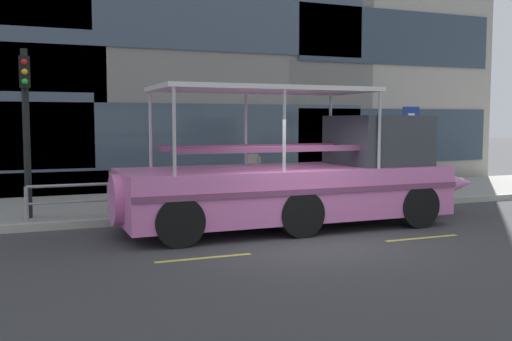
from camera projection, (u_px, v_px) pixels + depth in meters
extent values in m
plane|color=#3D3D3F|center=(303.00, 240.00, 12.11)|extent=(120.00, 120.00, 0.00)
cube|color=#99968E|center=(219.00, 201.00, 17.28)|extent=(32.00, 4.80, 0.18)
cube|color=#B2ADA3|center=(249.00, 213.00, 14.98)|extent=(32.00, 0.18, 0.18)
cube|color=#DBD64C|center=(204.00, 258.00, 10.49)|extent=(1.80, 0.12, 0.01)
cube|color=#DBD64C|center=(422.00, 238.00, 12.28)|extent=(1.80, 0.12, 0.01)
cube|color=#3D4C5B|center=(195.00, 136.00, 19.70)|extent=(13.02, 0.06, 2.17)
cube|color=#3D4C5B|center=(194.00, 17.00, 19.37)|extent=(13.02, 0.06, 2.17)
cube|color=#2D3D4C|center=(397.00, 136.00, 22.77)|extent=(8.60, 0.06, 2.08)
cube|color=#2D3D4C|center=(399.00, 38.00, 22.45)|extent=(8.60, 0.06, 2.08)
cylinder|color=gray|center=(252.00, 178.00, 15.30)|extent=(11.08, 0.07, 0.07)
cylinder|color=gray|center=(252.00, 193.00, 15.33)|extent=(11.08, 0.06, 0.06)
cylinder|color=gray|center=(26.00, 204.00, 13.27)|extent=(0.09, 0.09, 0.79)
cylinder|color=gray|center=(109.00, 200.00, 13.96)|extent=(0.09, 0.09, 0.79)
cylinder|color=gray|center=(184.00, 196.00, 14.64)|extent=(0.09, 0.09, 0.79)
cylinder|color=gray|center=(252.00, 193.00, 15.33)|extent=(0.09, 0.09, 0.79)
cylinder|color=gray|center=(314.00, 190.00, 16.02)|extent=(0.09, 0.09, 0.79)
cylinder|color=gray|center=(371.00, 187.00, 16.71)|extent=(0.09, 0.09, 0.79)
cylinder|color=gray|center=(424.00, 184.00, 17.40)|extent=(0.09, 0.09, 0.79)
cylinder|color=black|center=(27.00, 134.00, 13.59)|extent=(0.16, 0.16, 3.95)
cube|color=black|center=(25.00, 72.00, 13.28)|extent=(0.24, 0.20, 0.72)
sphere|color=red|center=(24.00, 62.00, 13.16)|extent=(0.14, 0.14, 0.14)
sphere|color=gold|center=(25.00, 72.00, 13.18)|extent=(0.14, 0.14, 0.14)
sphere|color=green|center=(25.00, 81.00, 13.20)|extent=(0.14, 0.14, 0.14)
cylinder|color=#4C4F54|center=(409.00, 152.00, 17.94)|extent=(0.08, 0.08, 2.69)
cube|color=navy|center=(411.00, 119.00, 17.81)|extent=(0.60, 0.04, 0.76)
cube|color=white|center=(411.00, 119.00, 17.79)|extent=(0.24, 0.01, 0.36)
cube|color=pink|center=(286.00, 192.00, 13.44)|extent=(7.55, 2.53, 1.13)
cone|color=pink|center=(447.00, 183.00, 15.16)|extent=(1.70, 1.08, 1.08)
cylinder|color=pink|center=(120.00, 200.00, 12.03)|extent=(0.38, 1.08, 1.08)
cube|color=#783F64|center=(312.00, 192.00, 12.24)|extent=(7.55, 0.04, 0.12)
sphere|color=white|center=(460.00, 181.00, 15.32)|extent=(0.22, 0.22, 0.22)
cube|color=#33383D|center=(377.00, 140.00, 14.25)|extent=(1.89, 2.12, 1.19)
cube|color=silver|center=(264.00, 89.00, 13.03)|extent=(4.91, 2.33, 0.10)
cylinder|color=#B2B2B7|center=(330.00, 129.00, 15.00)|extent=(0.07, 0.07, 1.71)
cylinder|color=#B2B2B7|center=(379.00, 130.00, 12.95)|extent=(0.07, 0.07, 1.71)
cylinder|color=#B2B2B7|center=(246.00, 129.00, 14.13)|extent=(0.07, 0.07, 1.71)
cylinder|color=#B2B2B7|center=(284.00, 131.00, 12.08)|extent=(0.07, 0.07, 1.71)
cylinder|color=#B2B2B7|center=(150.00, 130.00, 13.26)|extent=(0.07, 0.07, 1.71)
cylinder|color=#B2B2B7|center=(174.00, 132.00, 11.21)|extent=(0.07, 0.07, 1.71)
cube|color=#783F64|center=(254.00, 147.00, 13.70)|extent=(4.52, 0.28, 0.12)
cube|color=#783F64|center=(274.00, 149.00, 12.58)|extent=(4.52, 0.28, 0.12)
cylinder|color=black|center=(364.00, 194.00, 15.60)|extent=(1.00, 0.28, 1.00)
cylinder|color=black|center=(418.00, 206.00, 13.45)|extent=(1.00, 0.28, 1.00)
cylinder|color=black|center=(259.00, 200.00, 14.47)|extent=(1.00, 0.28, 1.00)
cylinder|color=black|center=(301.00, 214.00, 12.32)|extent=(1.00, 0.28, 1.00)
cylinder|color=black|center=(154.00, 206.00, 13.49)|extent=(1.00, 0.28, 1.00)
cylinder|color=black|center=(179.00, 222.00, 11.34)|extent=(1.00, 0.28, 1.00)
cylinder|color=#1E2338|center=(360.00, 181.00, 17.94)|extent=(0.11, 0.11, 0.85)
cylinder|color=#1E2338|center=(359.00, 181.00, 18.10)|extent=(0.11, 0.11, 0.85)
cube|color=navy|center=(360.00, 158.00, 17.96)|extent=(0.27, 0.36, 0.60)
cylinder|color=navy|center=(362.00, 159.00, 17.75)|extent=(0.07, 0.07, 0.54)
cylinder|color=navy|center=(358.00, 158.00, 18.17)|extent=(0.07, 0.07, 0.54)
sphere|color=#936B4C|center=(360.00, 143.00, 17.92)|extent=(0.23, 0.23, 0.23)
cylinder|color=black|center=(255.00, 188.00, 16.51)|extent=(0.10, 0.10, 0.79)
cylinder|color=black|center=(250.00, 188.00, 16.54)|extent=(0.10, 0.10, 0.79)
cube|color=#B7B2A8|center=(252.00, 164.00, 16.47)|extent=(0.34, 0.30, 0.56)
cylinder|color=#B7B2A8|center=(259.00, 165.00, 16.44)|extent=(0.07, 0.07, 0.51)
cylinder|color=#B7B2A8|center=(246.00, 165.00, 16.51)|extent=(0.07, 0.07, 0.51)
sphere|color=beige|center=(252.00, 149.00, 16.43)|extent=(0.22, 0.22, 0.22)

